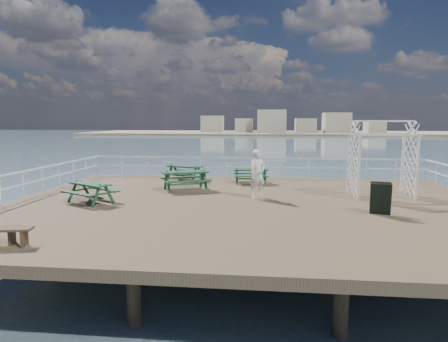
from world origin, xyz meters
The scene contains 10 objects.
ground centered at (0.00, 0.00, -0.15)m, with size 18.00×14.00×0.30m, color brown.
sea_backdrop centered at (12.54, 134.07, -0.51)m, with size 300.00×300.00×9.20m.
railing centered at (-0.07, 2.57, 0.87)m, with size 17.77×13.76×1.10m.
picnic_table_a centered at (-2.85, 2.48, 0.61)m, with size 2.44×2.25×0.96m.
picnic_table_b centered at (-3.46, 5.32, 0.55)m, with size 2.16×1.96×0.86m.
picnic_table_c centered at (-0.07, 4.79, 0.51)m, with size 1.78×1.50×0.80m.
picnic_table_d centered at (-5.82, -0.54, 0.54)m, with size 2.20×2.08×0.84m.
trellis_arbor centered at (5.30, 1.90, 1.37)m, with size 2.61×1.59×3.07m.
sandwich_board centered at (4.43, -1.31, 0.52)m, with size 0.74×0.61×1.07m.
person centered at (0.35, 1.05, 0.96)m, with size 0.70×0.46×1.93m, color silver.
Camera 1 is at (0.75, -14.60, 3.06)m, focal length 32.00 mm.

